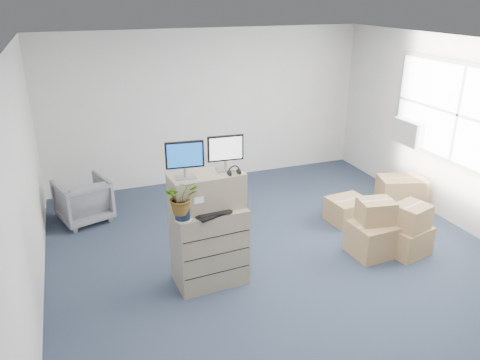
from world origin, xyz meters
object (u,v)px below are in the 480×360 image
water_bottle (212,199)px  filing_cabinet_lower (210,246)px  monitor_left (185,158)px  office_chair (83,198)px  monitor_right (226,151)px  potted_plant (182,201)px  keyboard (214,214)px

water_bottle → filing_cabinet_lower: bearing=-162.6°
monitor_left → office_chair: bearing=122.0°
monitor_right → monitor_left: bearing=-167.7°
potted_plant → office_chair: potted_plant is taller
monitor_right → office_chair: bearing=130.3°
filing_cabinet_lower → monitor_right: 1.20m
water_bottle → monitor_right: bearing=19.3°
filing_cabinet_lower → potted_plant: 0.83m
filing_cabinet_lower → monitor_right: size_ratio=2.33×
potted_plant → office_chair: (-1.02, 2.48, -0.85)m
monitor_right → potted_plant: monitor_right is taller
filing_cabinet_lower → office_chair: bearing=117.2°
monitor_left → water_bottle: bearing=6.3°
office_chair → monitor_right: bearing=108.3°
monitor_left → office_chair: size_ratio=0.58×
monitor_right → water_bottle: monitor_right is taller
potted_plant → office_chair: 2.81m
potted_plant → office_chair: bearing=112.3°
monitor_right → keyboard: 0.74m
monitor_left → water_bottle: (0.30, 0.00, -0.56)m
filing_cabinet_lower → water_bottle: (0.05, 0.01, 0.61)m
keyboard → potted_plant: bearing=160.5°
monitor_left → water_bottle: monitor_left is taller
potted_plant → keyboard: bearing=0.2°
water_bottle → office_chair: water_bottle is taller
monitor_right → water_bottle: 0.60m
water_bottle → office_chair: (-1.42, 2.29, -0.73)m
keyboard → potted_plant: (-0.36, -0.00, 0.22)m
monitor_left → keyboard: bearing=-29.0°
monitor_right → office_chair: (-1.62, 2.22, -1.29)m
monitor_left → water_bottle: 0.64m
monitor_left → potted_plant: bearing=-112.2°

